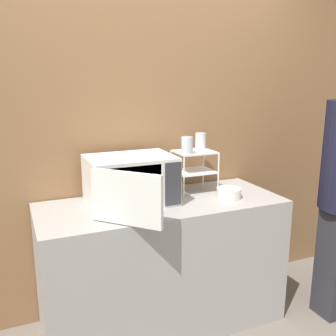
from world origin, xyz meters
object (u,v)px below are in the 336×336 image
Objects in this scene: microwave at (130,181)px; bowl at (229,193)px; glass_back_right at (201,141)px; glass_front_left at (187,145)px; dish_rack at (194,162)px.

microwave is 0.69m from bowl.
glass_front_left is at bearing -142.58° from glass_back_right.
glass_front_left reaches higher than bowl.
microwave is 0.65m from glass_back_right.
bowl is at bearing -58.66° from dish_rack.
dish_rack is 0.18m from glass_front_left.
glass_front_left reaches higher than dish_rack.
dish_rack is at bearing 10.99° from microwave.
glass_back_right is at bearing 15.78° from microwave.
microwave is at bearing -164.22° from glass_back_right.
dish_rack is (0.51, 0.10, 0.06)m from microwave.
glass_front_left is (0.42, 0.03, 0.20)m from microwave.
glass_back_right reaches higher than bowl.
microwave is at bearing 168.07° from bowl.
glass_back_right is at bearing 101.32° from bowl.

